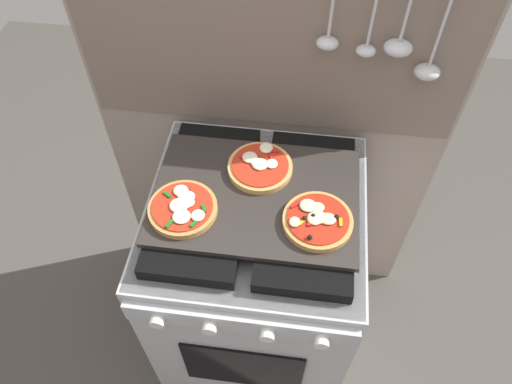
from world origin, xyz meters
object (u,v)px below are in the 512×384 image
at_px(stove, 256,279).
at_px(pizza_center, 260,166).
at_px(pizza_left, 183,208).
at_px(baking_tray, 256,196).
at_px(pizza_right, 317,220).

relative_size(stove, pizza_center, 5.09).
relative_size(pizza_left, pizza_center, 1.00).
relative_size(baking_tray, pizza_left, 3.06).
bearing_deg(pizza_center, pizza_left, -137.13).
distance_m(pizza_left, pizza_right, 0.34).
bearing_deg(pizza_left, pizza_center, 42.87).
relative_size(baking_tray, pizza_center, 3.06).
bearing_deg(pizza_center, baking_tray, -89.79).
xyz_separation_m(baking_tray, pizza_right, (0.16, -0.07, 0.02)).
bearing_deg(pizza_right, baking_tray, 156.66).
height_order(stove, baking_tray, baking_tray).
bearing_deg(pizza_left, baking_tray, 23.35).
height_order(pizza_left, pizza_center, same).
relative_size(baking_tray, pizza_right, 3.06).
relative_size(stove, pizza_right, 5.09).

